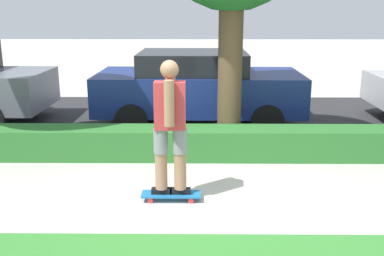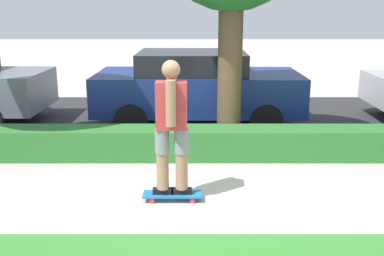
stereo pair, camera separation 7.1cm
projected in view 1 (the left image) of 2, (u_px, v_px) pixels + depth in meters
name	position (u px, v px, depth m)	size (l,w,h in m)	color
ground_plane	(205.00, 197.00, 5.82)	(60.00, 60.00, 0.00)	#BCB7AD
street_asphalt	(202.00, 119.00, 9.88)	(18.60, 5.00, 0.01)	#2D2D30
hedge_row	(203.00, 143.00, 7.30)	(18.60, 0.60, 0.50)	#2D702D
skateboard	(171.00, 195.00, 5.72)	(0.75, 0.24, 0.09)	#1E6BAD
skater_person	(170.00, 125.00, 5.48)	(0.50, 0.44, 1.69)	black
parked_car_middle	(198.00, 86.00, 9.31)	(4.19, 2.04, 1.51)	navy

